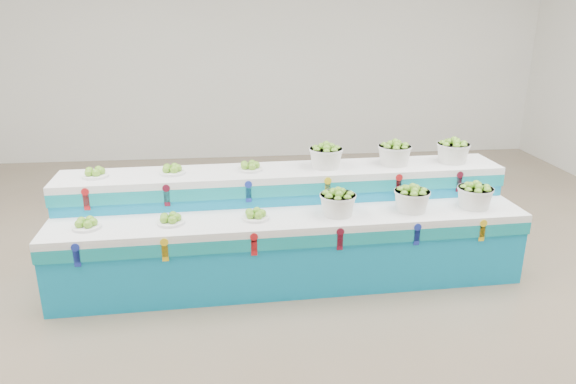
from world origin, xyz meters
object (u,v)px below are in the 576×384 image
object	(u,v)px
plate_upper_mid	(172,169)
basket_upper_right	(453,151)
display_stand	(288,226)
basket_lower_left	(338,202)

from	to	relation	value
plate_upper_mid	basket_upper_right	size ratio (longest dim) A/B	0.74
display_stand	basket_lower_left	world-z (taller)	display_stand
basket_upper_right	display_stand	bearing A→B (deg)	-169.09
display_stand	basket_upper_right	size ratio (longest dim) A/B	13.20
plate_upper_mid	basket_upper_right	distance (m)	2.90
display_stand	plate_upper_mid	world-z (taller)	plate_upper_mid
basket_upper_right	basket_lower_left	bearing A→B (deg)	-155.69
display_stand	plate_upper_mid	bearing A→B (deg)	165.94
basket_lower_left	plate_upper_mid	bearing A→B (deg)	162.22
basket_lower_left	basket_upper_right	distance (m)	1.50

